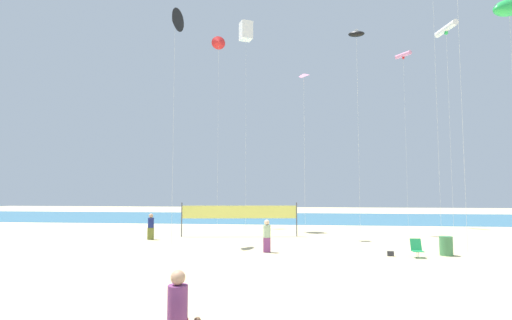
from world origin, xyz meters
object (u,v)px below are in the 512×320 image
at_px(mother_figure, 177,312).
at_px(kite_white_box, 246,31).
at_px(kite_green_inflatable, 509,8).
at_px(beachgoer_navy_shirt, 151,226).
at_px(beach_handbag, 391,254).
at_px(kite_pink_tube, 403,56).
at_px(folding_beach_chair, 417,248).
at_px(kite_black_delta, 175,21).
at_px(volleyball_net, 239,213).
at_px(trash_barrel, 446,246).
at_px(kite_black_inflatable, 356,35).
at_px(kite_red_delta, 219,43).
at_px(beachgoer_sage_shirt, 267,235).
at_px(kite_pink_diamond, 303,77).
at_px(kite_white_tube, 446,29).

relative_size(mother_figure, kite_white_box, 0.10).
bearing_deg(kite_green_inflatable, beachgoer_navy_shirt, 169.21).
relative_size(beach_handbag, kite_pink_tube, 0.02).
xyz_separation_m(folding_beach_chair, kite_pink_tube, (4.09, 17.05, 15.37)).
bearing_deg(kite_black_delta, beach_handbag, -15.04).
bearing_deg(beachgoer_navy_shirt, volleyball_net, -17.55).
height_order(trash_barrel, kite_black_inflatable, kite_black_inflatable).
bearing_deg(kite_black_inflatable, kite_pink_tube, 50.71).
bearing_deg(mother_figure, kite_pink_tube, 74.67).
bearing_deg(kite_green_inflatable, kite_white_box, 144.08).
relative_size(kite_white_box, kite_black_delta, 1.20).
xyz_separation_m(beachgoer_navy_shirt, kite_red_delta, (2.43, 9.81, 16.18)).
bearing_deg(folding_beach_chair, beachgoer_navy_shirt, 130.72).
distance_m(beachgoer_sage_shirt, folding_beach_chair, 7.45).
height_order(beachgoer_sage_shirt, kite_pink_diamond, kite_pink_diamond).
xyz_separation_m(mother_figure, kite_white_tube, (13.59, 23.09, 14.63)).
xyz_separation_m(mother_figure, kite_pink_tube, (12.10, 29.71, 14.92)).
xyz_separation_m(kite_pink_diamond, kite_black_delta, (-8.20, -3.58, 2.91)).
xyz_separation_m(kite_white_tube, kite_black_delta, (-19.10, -6.87, -1.40)).
distance_m(beachgoer_navy_shirt, kite_black_inflatable, 21.23).
distance_m(kite_white_box, kite_pink_diamond, 9.37).
height_order(volleyball_net, kite_black_delta, kite_black_delta).
distance_m(beachgoer_sage_shirt, kite_red_delta, 22.39).
height_order(beachgoer_navy_shirt, kite_black_inflatable, kite_black_inflatable).
bearing_deg(volleyball_net, beach_handbag, -40.36).
bearing_deg(trash_barrel, beachgoer_navy_shirt, 165.05).
xyz_separation_m(folding_beach_chair, trash_barrel, (1.63, 0.74, 0.01)).
distance_m(beachgoer_navy_shirt, beach_handbag, 15.24).
relative_size(volleyball_net, kite_black_delta, 0.55).
xyz_separation_m(beachgoer_sage_shirt, kite_black_delta, (-6.13, 2.80, 13.23)).
height_order(kite_red_delta, kite_white_box, kite_white_box).
bearing_deg(kite_black_delta, beachgoer_navy_shirt, 138.84).
xyz_separation_m(folding_beach_chair, volleyball_net, (-9.94, 7.68, 1.17)).
bearing_deg(kite_black_delta, kite_black_inflatable, 29.90).
height_order(kite_red_delta, kite_pink_tube, kite_red_delta).
distance_m(folding_beach_chair, kite_pink_diamond, 13.98).
bearing_deg(beachgoer_navy_shirt, folding_beach_chair, -59.29).
relative_size(kite_pink_diamond, kite_black_delta, 0.78).
xyz_separation_m(kite_white_box, kite_pink_tube, (14.27, 4.39, -1.21)).
distance_m(beachgoer_navy_shirt, kite_red_delta, 19.08).
distance_m(kite_green_inflatable, kite_pink_tube, 16.06).
relative_size(kite_red_delta, kite_white_box, 1.00).
bearing_deg(beach_handbag, kite_red_delta, 128.67).
height_order(beachgoer_navy_shirt, kite_green_inflatable, kite_green_inflatable).
xyz_separation_m(mother_figure, folding_beach_chair, (8.01, 12.66, -0.45)).
xyz_separation_m(kite_white_tube, kite_pink_tube, (-1.49, 6.62, 0.29)).
bearing_deg(beachgoer_navy_shirt, mother_figure, -107.65).
bearing_deg(folding_beach_chair, kite_green_inflatable, -16.79).
height_order(kite_white_tube, kite_black_delta, kite_white_tube).
bearing_deg(kite_pink_diamond, kite_white_tube, 16.78).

